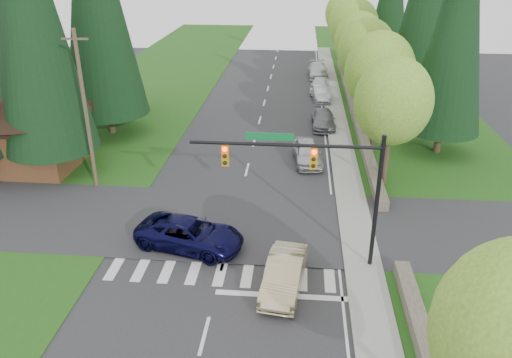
# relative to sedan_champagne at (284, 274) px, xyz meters

# --- Properties ---
(ground) EXTENTS (120.00, 120.00, 0.00)m
(ground) POSITION_rel_sedan_champagne_xyz_m (-3.07, -2.40, -0.75)
(ground) COLOR #28282B
(ground) RESTS_ON ground
(grass_east) EXTENTS (14.00, 110.00, 0.06)m
(grass_east) POSITION_rel_sedan_champagne_xyz_m (9.93, 17.60, -0.72)
(grass_east) COLOR #234D14
(grass_east) RESTS_ON ground
(grass_west) EXTENTS (14.00, 110.00, 0.06)m
(grass_west) POSITION_rel_sedan_champagne_xyz_m (-16.07, 17.60, -0.72)
(grass_west) COLOR #234D14
(grass_west) RESTS_ON ground
(cross_street) EXTENTS (120.00, 8.00, 0.10)m
(cross_street) POSITION_rel_sedan_champagne_xyz_m (-3.07, 5.60, -0.75)
(cross_street) COLOR #28282B
(cross_street) RESTS_ON ground
(sidewalk_east) EXTENTS (1.80, 80.00, 0.13)m
(sidewalk_east) POSITION_rel_sedan_champagne_xyz_m (3.83, 19.60, -0.69)
(sidewalk_east) COLOR gray
(sidewalk_east) RESTS_ON ground
(curb_east) EXTENTS (0.20, 80.00, 0.13)m
(curb_east) POSITION_rel_sedan_champagne_xyz_m (2.98, 19.60, -0.69)
(curb_east) COLOR gray
(curb_east) RESTS_ON ground
(stone_wall_north) EXTENTS (0.70, 40.00, 0.70)m
(stone_wall_north) POSITION_rel_sedan_champagne_xyz_m (5.53, 27.60, -0.40)
(stone_wall_north) COLOR #4C4438
(stone_wall_north) RESTS_ON ground
(traffic_signal) EXTENTS (8.70, 0.37, 6.80)m
(traffic_signal) POSITION_rel_sedan_champagne_xyz_m (1.30, 2.10, 4.23)
(traffic_signal) COLOR black
(traffic_signal) RESTS_ON ground
(brown_building) EXTENTS (8.40, 8.40, 5.40)m
(brown_building) POSITION_rel_sedan_champagne_xyz_m (-18.07, 12.60, 2.39)
(brown_building) COLOR #4C2D19
(brown_building) RESTS_ON ground
(utility_pole) EXTENTS (1.60, 0.24, 10.00)m
(utility_pole) POSITION_rel_sedan_champagne_xyz_m (-12.57, 9.60, 4.39)
(utility_pole) COLOR #473828
(utility_pole) RESTS_ON ground
(decid_tree_0) EXTENTS (4.80, 4.80, 8.37)m
(decid_tree_0) POSITION_rel_sedan_champagne_xyz_m (6.13, 11.60, 4.84)
(decid_tree_0) COLOR #38281C
(decid_tree_0) RESTS_ON ground
(decid_tree_1) EXTENTS (5.20, 5.20, 8.80)m
(decid_tree_1) POSITION_rel_sedan_champagne_xyz_m (6.23, 18.60, 5.04)
(decid_tree_1) COLOR #38281C
(decid_tree_1) RESTS_ON ground
(decid_tree_2) EXTENTS (5.00, 5.00, 8.82)m
(decid_tree_2) POSITION_rel_sedan_champagne_xyz_m (6.03, 25.60, 5.17)
(decid_tree_2) COLOR #38281C
(decid_tree_2) RESTS_ON ground
(decid_tree_3) EXTENTS (5.00, 5.00, 8.55)m
(decid_tree_3) POSITION_rel_sedan_champagne_xyz_m (6.13, 32.60, 4.91)
(decid_tree_3) COLOR #38281C
(decid_tree_3) RESTS_ON ground
(decid_tree_4) EXTENTS (5.40, 5.40, 9.18)m
(decid_tree_4) POSITION_rel_sedan_champagne_xyz_m (6.23, 39.60, 5.31)
(decid_tree_4) COLOR #38281C
(decid_tree_4) RESTS_ON ground
(decid_tree_5) EXTENTS (4.80, 4.80, 8.30)m
(decid_tree_5) POSITION_rel_sedan_champagne_xyz_m (6.03, 46.60, 4.78)
(decid_tree_5) COLOR #38281C
(decid_tree_5) RESTS_ON ground
(decid_tree_6) EXTENTS (5.20, 5.20, 8.86)m
(decid_tree_6) POSITION_rel_sedan_champagne_xyz_m (6.13, 53.60, 5.11)
(decid_tree_6) COLOR #38281C
(decid_tree_6) RESTS_ON ground
(conifer_w_a) EXTENTS (6.12, 6.12, 19.80)m
(conifer_w_a) POSITION_rel_sedan_champagne_xyz_m (-16.07, 11.60, 10.04)
(conifer_w_a) COLOR #38281C
(conifer_w_a) RESTS_ON ground
(conifer_w_b) EXTENTS (5.44, 5.44, 17.80)m
(conifer_w_b) POSITION_rel_sedan_champagne_xyz_m (-19.07, 15.60, 9.04)
(conifer_w_b) COLOR #38281C
(conifer_w_b) RESTS_ON ground
(conifer_e_a) EXTENTS (5.44, 5.44, 17.80)m
(conifer_e_a) POSITION_rel_sedan_champagne_xyz_m (10.93, 17.60, 9.04)
(conifer_e_a) COLOR #38281C
(conifer_e_a) RESTS_ON ground
(sedan_champagne) EXTENTS (2.16, 4.74, 1.51)m
(sedan_champagne) POSITION_rel_sedan_champagne_xyz_m (0.00, 0.00, 0.00)
(sedan_champagne) COLOR #C8B585
(sedan_champagne) RESTS_ON ground
(suv_navy) EXTENTS (6.06, 3.89, 1.55)m
(suv_navy) POSITION_rel_sedan_champagne_xyz_m (-4.97, 2.99, 0.02)
(suv_navy) COLOR black
(suv_navy) RESTS_ON ground
(parked_car_a) EXTENTS (2.40, 4.88, 1.60)m
(parked_car_a) POSITION_rel_sedan_champagne_xyz_m (1.13, 14.76, 0.05)
(parked_car_a) COLOR #BCBBC1
(parked_car_a) RESTS_ON ground
(parked_car_b) EXTENTS (2.07, 4.82, 1.38)m
(parked_car_b) POSITION_rel_sedan_champagne_xyz_m (2.53, 22.74, -0.06)
(parked_car_b) COLOR slate
(parked_car_b) RESTS_ON ground
(parked_car_c) EXTENTS (1.93, 4.39, 1.40)m
(parked_car_c) POSITION_rel_sedan_champagne_xyz_m (2.53, 31.09, -0.05)
(parked_car_c) COLOR #B0B0B5
(parked_car_c) RESTS_ON ground
(parked_car_d) EXTENTS (2.32, 4.73, 1.55)m
(parked_car_d) POSITION_rel_sedan_champagne_xyz_m (2.53, 34.07, 0.02)
(parked_car_d) COLOR white
(parked_car_d) RESTS_ON ground
(parked_car_e) EXTENTS (2.41, 5.49, 1.57)m
(parked_car_e) POSITION_rel_sedan_champagne_xyz_m (2.53, 41.01, 0.03)
(parked_car_e) COLOR silver
(parked_car_e) RESTS_ON ground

